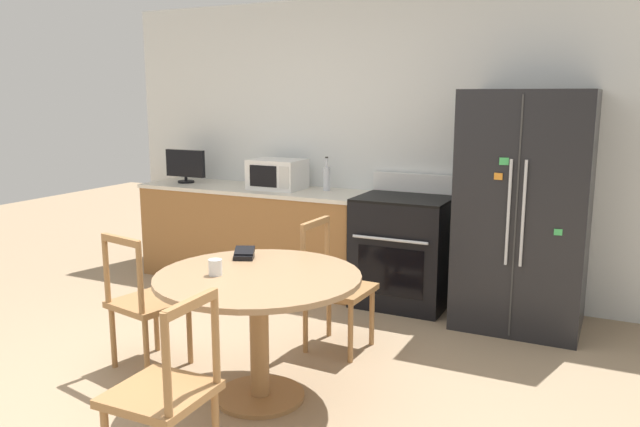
{
  "coord_description": "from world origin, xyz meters",
  "views": [
    {
      "loc": [
        2.01,
        -2.63,
        1.75
      ],
      "look_at": [
        0.16,
        1.15,
        0.95
      ],
      "focal_mm": 35.0,
      "sensor_mm": 36.0,
      "label": 1
    }
  ],
  "objects_px": {
    "oven_range": "(404,250)",
    "countertop_tv": "(185,165)",
    "microwave": "(277,174)",
    "dining_chair_far": "(336,288)",
    "dining_chair_near": "(165,394)",
    "counter_bottle": "(327,178)",
    "candle_glass": "(215,268)",
    "wallet": "(244,254)",
    "refrigerator": "(524,210)",
    "dining_chair_left": "(146,303)"
  },
  "relations": [
    {
      "from": "oven_range",
      "to": "countertop_tv",
      "type": "distance_m",
      "value": 2.34
    },
    {
      "from": "microwave",
      "to": "dining_chair_far",
      "type": "height_order",
      "value": "microwave"
    },
    {
      "from": "dining_chair_near",
      "to": "counter_bottle",
      "type": "bearing_deg",
      "value": 11.3
    },
    {
      "from": "countertop_tv",
      "to": "candle_glass",
      "type": "distance_m",
      "value": 2.82
    },
    {
      "from": "dining_chair_far",
      "to": "wallet",
      "type": "xyz_separation_m",
      "value": [
        -0.34,
        -0.61,
        0.35
      ]
    },
    {
      "from": "counter_bottle",
      "to": "refrigerator",
      "type": "bearing_deg",
      "value": -6.71
    },
    {
      "from": "refrigerator",
      "to": "dining_chair_far",
      "type": "height_order",
      "value": "refrigerator"
    },
    {
      "from": "microwave",
      "to": "counter_bottle",
      "type": "bearing_deg",
      "value": 12.54
    },
    {
      "from": "wallet",
      "to": "dining_chair_near",
      "type": "bearing_deg",
      "value": -74.84
    },
    {
      "from": "dining_chair_near",
      "to": "dining_chair_left",
      "type": "distance_m",
      "value": 1.31
    },
    {
      "from": "oven_range",
      "to": "dining_chair_left",
      "type": "xyz_separation_m",
      "value": [
        -1.08,
        -1.94,
        -0.03
      ]
    },
    {
      "from": "oven_range",
      "to": "dining_chair_far",
      "type": "distance_m",
      "value": 1.13
    },
    {
      "from": "countertop_tv",
      "to": "counter_bottle",
      "type": "bearing_deg",
      "value": 5.39
    },
    {
      "from": "countertop_tv",
      "to": "candle_glass",
      "type": "xyz_separation_m",
      "value": [
        1.85,
        -2.11,
        -0.28
      ]
    },
    {
      "from": "oven_range",
      "to": "candle_glass",
      "type": "xyz_separation_m",
      "value": [
        -0.41,
        -2.11,
        0.32
      ]
    },
    {
      "from": "dining_chair_left",
      "to": "wallet",
      "type": "relative_size",
      "value": 5.49
    },
    {
      "from": "dining_chair_far",
      "to": "dining_chair_near",
      "type": "bearing_deg",
      "value": 1.56
    },
    {
      "from": "counter_bottle",
      "to": "dining_chair_near",
      "type": "bearing_deg",
      "value": -78.05
    },
    {
      "from": "dining_chair_near",
      "to": "dining_chair_far",
      "type": "distance_m",
      "value": 1.75
    },
    {
      "from": "countertop_tv",
      "to": "microwave",
      "type": "bearing_deg",
      "value": 2.14
    },
    {
      "from": "dining_chair_far",
      "to": "dining_chair_left",
      "type": "bearing_deg",
      "value": -46.78
    },
    {
      "from": "microwave",
      "to": "dining_chair_near",
      "type": "xyz_separation_m",
      "value": [
        1.09,
        -2.91,
        -0.6
      ]
    },
    {
      "from": "refrigerator",
      "to": "dining_chair_far",
      "type": "relative_size",
      "value": 1.99
    },
    {
      "from": "microwave",
      "to": "dining_chair_far",
      "type": "relative_size",
      "value": 0.53
    },
    {
      "from": "refrigerator",
      "to": "wallet",
      "type": "xyz_separation_m",
      "value": [
        -1.42,
        -1.67,
        -0.12
      ]
    },
    {
      "from": "oven_range",
      "to": "counter_bottle",
      "type": "xyz_separation_m",
      "value": [
        -0.79,
        0.14,
        0.55
      ]
    },
    {
      "from": "counter_bottle",
      "to": "dining_chair_far",
      "type": "xyz_separation_m",
      "value": [
        0.67,
        -1.26,
        -0.58
      ]
    },
    {
      "from": "refrigerator",
      "to": "dining_chair_left",
      "type": "distance_m",
      "value": 2.81
    },
    {
      "from": "counter_bottle",
      "to": "dining_chair_near",
      "type": "distance_m",
      "value": 3.13
    },
    {
      "from": "microwave",
      "to": "candle_glass",
      "type": "distance_m",
      "value": 2.32
    },
    {
      "from": "microwave",
      "to": "counter_bottle",
      "type": "relative_size",
      "value": 1.55
    },
    {
      "from": "candle_glass",
      "to": "microwave",
      "type": "bearing_deg",
      "value": 111.17
    },
    {
      "from": "oven_range",
      "to": "dining_chair_far",
      "type": "height_order",
      "value": "oven_range"
    },
    {
      "from": "refrigerator",
      "to": "candle_glass",
      "type": "relative_size",
      "value": 19.75
    },
    {
      "from": "counter_bottle",
      "to": "countertop_tv",
      "type": "bearing_deg",
      "value": -174.61
    },
    {
      "from": "refrigerator",
      "to": "microwave",
      "type": "bearing_deg",
      "value": 177.27
    },
    {
      "from": "dining_chair_near",
      "to": "candle_glass",
      "type": "height_order",
      "value": "dining_chair_near"
    },
    {
      "from": "refrigerator",
      "to": "wallet",
      "type": "distance_m",
      "value": 2.2
    },
    {
      "from": "microwave",
      "to": "candle_glass",
      "type": "bearing_deg",
      "value": -68.83
    },
    {
      "from": "dining_chair_near",
      "to": "wallet",
      "type": "relative_size",
      "value": 5.49
    },
    {
      "from": "oven_range",
      "to": "dining_chair_far",
      "type": "bearing_deg",
      "value": -95.9
    },
    {
      "from": "oven_range",
      "to": "microwave",
      "type": "relative_size",
      "value": 2.27
    },
    {
      "from": "dining_chair_near",
      "to": "candle_glass",
      "type": "xyz_separation_m",
      "value": [
        -0.26,
        0.76,
        0.36
      ]
    },
    {
      "from": "oven_range",
      "to": "wallet",
      "type": "xyz_separation_m",
      "value": [
        -0.46,
        -1.74,
        0.31
      ]
    },
    {
      "from": "dining_chair_near",
      "to": "dining_chair_far",
      "type": "bearing_deg",
      "value": -1.79
    },
    {
      "from": "dining_chair_near",
      "to": "countertop_tv",
      "type": "bearing_deg",
      "value": 35.61
    },
    {
      "from": "refrigerator",
      "to": "oven_range",
      "type": "bearing_deg",
      "value": 176.24
    },
    {
      "from": "oven_range",
      "to": "dining_chair_far",
      "type": "relative_size",
      "value": 1.2
    },
    {
      "from": "dining_chair_far",
      "to": "oven_range",
      "type": "bearing_deg",
      "value": 176.8
    },
    {
      "from": "refrigerator",
      "to": "candle_glass",
      "type": "bearing_deg",
      "value": -123.77
    }
  ]
}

